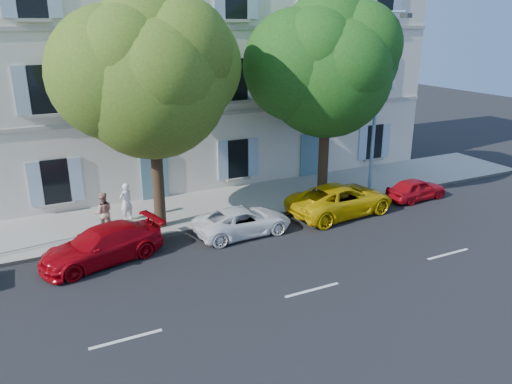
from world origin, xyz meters
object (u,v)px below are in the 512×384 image
car_red_coupe (102,245)px  car_red_hatchback (416,189)px  car_white_coupe (243,221)px  street_lamp (379,96)px  tree_left (151,82)px  pedestrian_a (126,202)px  car_yellow_supercar (341,199)px  tree_right (327,73)px  pedestrian_b (103,212)px

car_red_coupe → car_red_hatchback: size_ratio=1.41×
car_white_coupe → street_lamp: bearing=-82.5°
car_white_coupe → street_lamp: size_ratio=0.47×
tree_left → pedestrian_a: tree_left is taller
car_yellow_supercar → tree_right: size_ratio=0.55×
tree_left → street_lamp: tree_left is taller
pedestrian_a → pedestrian_b: bearing=11.4°
tree_right → car_yellow_supercar: bearing=-102.4°
car_red_hatchback → tree_left: bearing=78.0°
car_yellow_supercar → street_lamp: street_lamp is taller
car_red_coupe → pedestrian_b: size_ratio=2.69×
street_lamp → pedestrian_a: 12.39m
tree_right → street_lamp: tree_right is taller
car_white_coupe → tree_left: tree_left is taller
car_red_coupe → car_yellow_supercar: bearing=76.2°
car_red_coupe → car_white_coupe: 5.60m
tree_left → car_white_coupe: bearing=-34.3°
car_white_coupe → tree_left: (-2.88, 1.97, 5.52)m
car_red_hatchback → pedestrian_a: bearing=73.3°
car_white_coupe → tree_left: bearing=53.9°
tree_left → car_red_coupe: bearing=-143.6°
car_red_coupe → pedestrian_a: (1.63, 3.32, 0.33)m
car_white_coupe → car_yellow_supercar: car_yellow_supercar is taller
car_red_hatchback → street_lamp: (-1.80, 1.15, 4.47)m
pedestrian_b → car_yellow_supercar: bearing=170.3°
car_yellow_supercar → tree_right: bearing=-17.8°
pedestrian_b → tree_left: bearing=172.1°
car_red_coupe → tree_right: bearing=87.8°
car_red_coupe → tree_left: bearing=112.0°
car_yellow_supercar → car_red_hatchback: size_ratio=1.59×
car_red_hatchback → tree_left: size_ratio=0.34×
car_yellow_supercar → car_red_coupe: bearing=85.3°
car_white_coupe → car_red_hatchback: car_white_coupe is taller
car_red_hatchback → pedestrian_b: (-14.46, 2.32, 0.44)m
car_red_coupe → tree_left: 6.40m
tree_right → pedestrian_a: 10.70m
car_red_hatchback → tree_left: 13.57m
car_white_coupe → tree_right: (5.39, 2.35, 5.49)m
tree_right → pedestrian_a: size_ratio=5.58×
pedestrian_a → car_red_hatchback: bearing=140.0°
tree_left → pedestrian_a: bearing=129.8°
car_yellow_supercar → pedestrian_b: 10.26m
car_red_hatchback → tree_left: tree_left is taller
car_red_coupe → car_yellow_supercar: size_ratio=0.88×
car_yellow_supercar → car_red_hatchback: bearing=-95.2°
car_red_hatchback → street_lamp: street_lamp is taller
car_red_hatchback → tree_right: tree_right is taller
car_red_hatchback → street_lamp: bearing=54.2°
car_yellow_supercar → tree_left: bearing=71.0°
car_red_coupe → tree_left: (2.72, 2.01, 5.44)m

